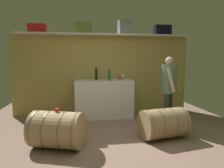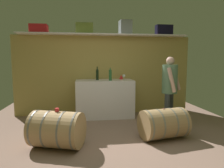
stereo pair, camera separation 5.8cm
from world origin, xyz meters
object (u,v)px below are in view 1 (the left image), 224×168
(wine_glass, at_px, (123,76))
(red_funnel, at_px, (120,77))
(toolcase_red, at_px, (37,29))
(wine_barrel_near, at_px, (57,130))
(toolcase_olive, at_px, (83,28))
(wine_bottle_green, at_px, (109,75))
(tasting_cup, at_px, (57,110))
(work_cabinet, at_px, (104,99))
(toolcase_black, at_px, (163,30))
(toolcase_grey, at_px, (124,27))
(wine_barrel_far, at_px, (163,123))
(wine_bottle_dark, at_px, (96,74))
(winemaker_pouring, at_px, (169,84))

(wine_glass, distance_m, red_funnel, 0.20)
(toolcase_red, bearing_deg, wine_barrel_near, -72.17)
(toolcase_olive, distance_m, red_funnel, 1.54)
(toolcase_red, distance_m, wine_bottle_green, 2.07)
(toolcase_olive, xyz_separation_m, wine_glass, (0.97, -0.22, -1.19))
(tasting_cup, bearing_deg, wine_barrel_near, 180.00)
(work_cabinet, bearing_deg, toolcase_black, 8.08)
(toolcase_black, bearing_deg, toolcase_grey, 179.21)
(wine_barrel_far, height_order, tasting_cup, tasting_cup)
(toolcase_olive, relative_size, wine_bottle_green, 1.36)
(wine_bottle_green, bearing_deg, toolcase_red, 167.68)
(wine_bottle_dark, relative_size, wine_barrel_far, 0.37)
(toolcase_black, relative_size, work_cabinet, 0.31)
(toolcase_grey, bearing_deg, wine_glass, -111.24)
(wine_barrel_far, bearing_deg, tasting_cup, 173.79)
(toolcase_red, bearing_deg, winemaker_pouring, -21.90)
(red_funnel, bearing_deg, toolcase_olive, 178.69)
(toolcase_grey, bearing_deg, wine_bottle_dark, -167.41)
(toolcase_black, xyz_separation_m, winemaker_pouring, (-0.30, -1.17, -1.30))
(work_cabinet, relative_size, wine_barrel_far, 1.58)
(winemaker_pouring, bearing_deg, toolcase_black, -155.31)
(wine_glass, distance_m, wine_barrel_near, 2.38)
(red_funnel, bearing_deg, toolcase_grey, 11.76)
(tasting_cup, bearing_deg, winemaker_pouring, 18.98)
(toolcase_black, bearing_deg, wine_glass, -169.76)
(toolcase_red, distance_m, wine_barrel_near, 2.78)
(toolcase_olive, bearing_deg, wine_barrel_near, -103.86)
(toolcase_grey, height_order, tasting_cup, toolcase_grey)
(toolcase_grey, xyz_separation_m, wine_bottle_dark, (-0.74, -0.21, -1.18))
(toolcase_red, bearing_deg, wine_bottle_dark, -8.23)
(work_cabinet, bearing_deg, wine_barrel_far, -59.81)
(toolcase_grey, xyz_separation_m, tasting_cup, (-1.52, -1.95, -1.63))
(wine_bottle_green, distance_m, wine_bottle_dark, 0.35)
(toolcase_red, relative_size, wine_bottle_green, 1.32)
(toolcase_black, xyz_separation_m, red_funnel, (-1.14, -0.02, -1.23))
(toolcase_red, relative_size, toolcase_olive, 0.97)
(toolcase_grey, distance_m, wine_bottle_dark, 1.41)
(toolcase_black, bearing_deg, wine_bottle_green, -166.65)
(wine_bottle_green, bearing_deg, wine_barrel_near, -124.54)
(wine_glass, relative_size, tasting_cup, 2.08)
(wine_glass, bearing_deg, red_funnel, 99.64)
(toolcase_olive, xyz_separation_m, wine_barrel_near, (-0.48, -1.95, -1.92))
(red_funnel, height_order, winemaker_pouring, winemaker_pouring)
(wine_bottle_dark, xyz_separation_m, wine_glass, (0.67, -0.01, -0.05))
(red_funnel, relative_size, winemaker_pouring, 0.08)
(tasting_cup, bearing_deg, toolcase_olive, 76.33)
(wine_bottle_green, bearing_deg, wine_barrel_far, -61.10)
(toolcase_red, relative_size, tasting_cup, 6.12)
(winemaker_pouring, bearing_deg, wine_bottle_dark, -84.06)
(wine_barrel_far, bearing_deg, red_funnel, 94.07)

